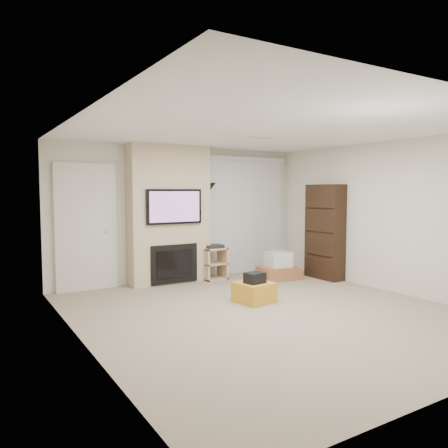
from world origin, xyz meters
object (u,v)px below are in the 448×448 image
av_stand (213,261)px  bookshelf (325,232)px  ottoman (254,292)px  floor_lamp (209,203)px  box_stack (278,269)px

av_stand → bookshelf: bookshelf is taller
ottoman → floor_lamp: size_ratio=0.27×
ottoman → av_stand: 1.86m
av_stand → box_stack: av_stand is taller
ottoman → av_stand: (0.34, 1.81, 0.20)m
floor_lamp → bookshelf: (1.88, -1.17, -0.54)m
floor_lamp → av_stand: (0.03, -0.12, -1.10)m
av_stand → box_stack: 1.25m
box_stack → bookshelf: size_ratio=0.47×
ottoman → floor_lamp: bearing=81.0°
floor_lamp → bookshelf: 2.28m
floor_lamp → ottoman: bearing=-99.0°
floor_lamp → av_stand: 1.10m
av_stand → floor_lamp: bearing=104.0°
ottoman → floor_lamp: (0.31, 1.93, 1.29)m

